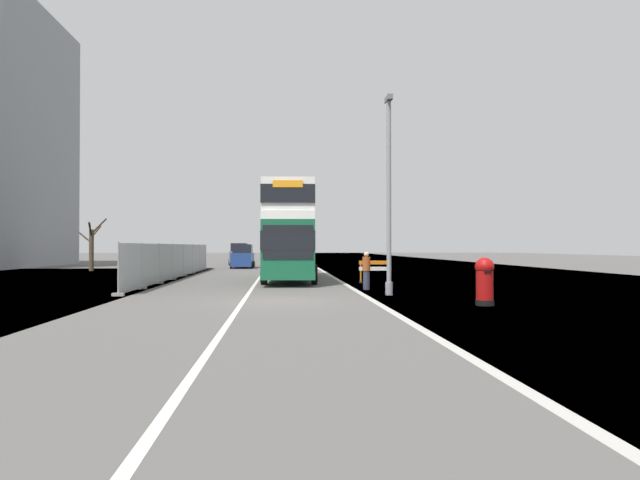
{
  "coord_description": "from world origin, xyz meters",
  "views": [
    {
      "loc": [
        0.08,
        -18.56,
        1.89
      ],
      "look_at": [
        1.97,
        7.36,
        2.2
      ],
      "focal_mm": 30.15,
      "sensor_mm": 36.0,
      "label": 1
    }
  ],
  "objects_px": {
    "lamppost_foreground": "(389,201)",
    "car_oncoming_near": "(243,257)",
    "car_receding_far": "(289,254)",
    "car_far_side": "(287,253)",
    "pedestrian_at_kerb": "(366,271)",
    "double_decker_bus": "(291,232)",
    "roadworks_barrier": "(375,269)",
    "red_pillar_postbox": "(485,279)",
    "car_receding_mid": "(239,255)"
  },
  "relations": [
    {
      "from": "lamppost_foreground",
      "to": "car_oncoming_near",
      "type": "xyz_separation_m",
      "value": [
        -7.53,
        26.82,
        -2.68
      ]
    },
    {
      "from": "double_decker_bus",
      "to": "car_oncoming_near",
      "type": "bearing_deg",
      "value": 102.76
    },
    {
      "from": "red_pillar_postbox",
      "to": "car_receding_far",
      "type": "xyz_separation_m",
      "value": [
        -5.57,
        46.11,
        0.18
      ]
    },
    {
      "from": "lamppost_foreground",
      "to": "red_pillar_postbox",
      "type": "height_order",
      "value": "lamppost_foreground"
    },
    {
      "from": "double_decker_bus",
      "to": "car_receding_mid",
      "type": "xyz_separation_m",
      "value": [
        -4.87,
        25.71,
        -1.68
      ]
    },
    {
      "from": "lamppost_foreground",
      "to": "car_oncoming_near",
      "type": "height_order",
      "value": "lamppost_foreground"
    },
    {
      "from": "car_oncoming_near",
      "to": "pedestrian_at_kerb",
      "type": "bearing_deg",
      "value": -73.74
    },
    {
      "from": "car_receding_far",
      "to": "pedestrian_at_kerb",
      "type": "bearing_deg",
      "value": -85.99
    },
    {
      "from": "car_oncoming_near",
      "to": "lamppost_foreground",
      "type": "bearing_deg",
      "value": -74.32
    },
    {
      "from": "lamppost_foreground",
      "to": "car_receding_far",
      "type": "bearing_deg",
      "value": 94.39
    },
    {
      "from": "roadworks_barrier",
      "to": "car_oncoming_near",
      "type": "relative_size",
      "value": 0.37
    },
    {
      "from": "roadworks_barrier",
      "to": "car_receding_far",
      "type": "xyz_separation_m",
      "value": [
        -3.94,
        35.31,
        0.29
      ]
    },
    {
      "from": "car_far_side",
      "to": "pedestrian_at_kerb",
      "type": "height_order",
      "value": "car_far_side"
    },
    {
      "from": "pedestrian_at_kerb",
      "to": "car_oncoming_near",
      "type": "bearing_deg",
      "value": 106.26
    },
    {
      "from": "red_pillar_postbox",
      "to": "car_receding_far",
      "type": "distance_m",
      "value": 46.44
    },
    {
      "from": "roadworks_barrier",
      "to": "car_receding_far",
      "type": "bearing_deg",
      "value": 96.36
    },
    {
      "from": "car_oncoming_near",
      "to": "car_far_side",
      "type": "height_order",
      "value": "car_oncoming_near"
    },
    {
      "from": "lamppost_foreground",
      "to": "pedestrian_at_kerb",
      "type": "xyz_separation_m",
      "value": [
        -0.47,
        2.61,
        -2.82
      ]
    },
    {
      "from": "red_pillar_postbox",
      "to": "car_far_side",
      "type": "xyz_separation_m",
      "value": [
        -5.72,
        54.75,
        0.11
      ]
    },
    {
      "from": "red_pillar_postbox",
      "to": "pedestrian_at_kerb",
      "type": "bearing_deg",
      "value": 113.5
    },
    {
      "from": "car_receding_mid",
      "to": "car_oncoming_near",
      "type": "bearing_deg",
      "value": -83.52
    },
    {
      "from": "roadworks_barrier",
      "to": "car_receding_mid",
      "type": "bearing_deg",
      "value": 108.0
    },
    {
      "from": "red_pillar_postbox",
      "to": "car_oncoming_near",
      "type": "xyz_separation_m",
      "value": [
        -9.86,
        30.64,
        0.13
      ]
    },
    {
      "from": "car_receding_far",
      "to": "pedestrian_at_kerb",
      "type": "xyz_separation_m",
      "value": [
        2.78,
        -39.69,
        -0.19
      ]
    },
    {
      "from": "red_pillar_postbox",
      "to": "car_receding_mid",
      "type": "bearing_deg",
      "value": 105.48
    },
    {
      "from": "car_receding_far",
      "to": "car_far_side",
      "type": "bearing_deg",
      "value": 90.98
    },
    {
      "from": "lamppost_foreground",
      "to": "car_oncoming_near",
      "type": "relative_size",
      "value": 1.72
    },
    {
      "from": "red_pillar_postbox",
      "to": "car_oncoming_near",
      "type": "height_order",
      "value": "car_oncoming_near"
    },
    {
      "from": "car_far_side",
      "to": "pedestrian_at_kerb",
      "type": "bearing_deg",
      "value": -86.53
    },
    {
      "from": "double_decker_bus",
      "to": "car_receding_far",
      "type": "xyz_separation_m",
      "value": [
        0.37,
        32.76,
        -1.69
      ]
    },
    {
      "from": "lamppost_foreground",
      "to": "car_receding_mid",
      "type": "xyz_separation_m",
      "value": [
        -8.49,
        35.25,
        -2.62
      ]
    },
    {
      "from": "car_receding_far",
      "to": "car_far_side",
      "type": "distance_m",
      "value": 8.64
    },
    {
      "from": "lamppost_foreground",
      "to": "pedestrian_at_kerb",
      "type": "height_order",
      "value": "lamppost_foreground"
    },
    {
      "from": "red_pillar_postbox",
      "to": "car_far_side",
      "type": "relative_size",
      "value": 0.35
    },
    {
      "from": "red_pillar_postbox",
      "to": "car_oncoming_near",
      "type": "bearing_deg",
      "value": 107.83
    },
    {
      "from": "double_decker_bus",
      "to": "roadworks_barrier",
      "type": "xyz_separation_m",
      "value": [
        4.31,
        -2.55,
        -1.98
      ]
    },
    {
      "from": "car_receding_far",
      "to": "pedestrian_at_kerb",
      "type": "relative_size",
      "value": 2.43
    },
    {
      "from": "car_receding_mid",
      "to": "lamppost_foreground",
      "type": "bearing_deg",
      "value": -76.46
    },
    {
      "from": "roadworks_barrier",
      "to": "car_oncoming_near",
      "type": "distance_m",
      "value": 21.47
    },
    {
      "from": "lamppost_foreground",
      "to": "car_far_side",
      "type": "xyz_separation_m",
      "value": [
        -3.39,
        50.94,
        -2.69
      ]
    },
    {
      "from": "roadworks_barrier",
      "to": "car_receding_far",
      "type": "relative_size",
      "value": 0.42
    },
    {
      "from": "lamppost_foreground",
      "to": "car_far_side",
      "type": "height_order",
      "value": "lamppost_foreground"
    },
    {
      "from": "double_decker_bus",
      "to": "car_far_side",
      "type": "relative_size",
      "value": 2.61
    },
    {
      "from": "red_pillar_postbox",
      "to": "car_receding_far",
      "type": "relative_size",
      "value": 0.38
    },
    {
      "from": "car_oncoming_near",
      "to": "pedestrian_at_kerb",
      "type": "xyz_separation_m",
      "value": [
        7.06,
        -24.21,
        -0.14
      ]
    },
    {
      "from": "lamppost_foreground",
      "to": "red_pillar_postbox",
      "type": "relative_size",
      "value": 5.05
    },
    {
      "from": "double_decker_bus",
      "to": "pedestrian_at_kerb",
      "type": "height_order",
      "value": "double_decker_bus"
    },
    {
      "from": "lamppost_foreground",
      "to": "car_receding_mid",
      "type": "bearing_deg",
      "value": 103.54
    },
    {
      "from": "car_far_side",
      "to": "red_pillar_postbox",
      "type": "bearing_deg",
      "value": -84.03
    },
    {
      "from": "pedestrian_at_kerb",
      "to": "lamppost_foreground",
      "type": "bearing_deg",
      "value": -79.87
    }
  ]
}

